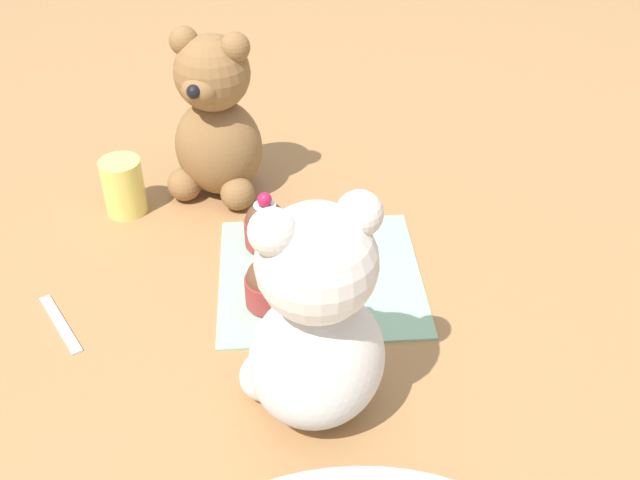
# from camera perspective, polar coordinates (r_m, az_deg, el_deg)

# --- Properties ---
(ground_plane) EXTENTS (4.00, 4.00, 0.00)m
(ground_plane) POSITION_cam_1_polar(r_m,az_deg,el_deg) (0.91, -0.00, -2.81)
(ground_plane) COLOR #9E7042
(knitted_placemat) EXTENTS (0.24, 0.24, 0.01)m
(knitted_placemat) POSITION_cam_1_polar(r_m,az_deg,el_deg) (0.91, -0.00, -2.66)
(knitted_placemat) COLOR #8EBC99
(knitted_placemat) RESTS_ON ground_plane
(teddy_bear_cream) EXTENTS (0.16, 0.15, 0.25)m
(teddy_bear_cream) POSITION_cam_1_polar(r_m,az_deg,el_deg) (0.68, -0.34, -6.47)
(teddy_bear_cream) COLOR silver
(teddy_bear_cream) RESTS_ON ground_plane
(teddy_bear_tan) EXTENTS (0.15, 0.14, 0.24)m
(teddy_bear_tan) POSITION_cam_1_polar(r_m,az_deg,el_deg) (1.02, -7.96, 8.84)
(teddy_bear_tan) COLOR olive
(teddy_bear_tan) RESTS_ON ground_plane
(cupcake_near_cream_bear) EXTENTS (0.06, 0.06, 0.07)m
(cupcake_near_cream_bear) POSITION_cam_1_polar(r_m,az_deg,el_deg) (0.85, -3.95, -3.32)
(cupcake_near_cream_bear) COLOR #993333
(cupcake_near_cream_bear) RESTS_ON knitted_placemat
(cupcake_near_tan_bear) EXTENTS (0.06, 0.06, 0.08)m
(cupcake_near_tan_bear) POSITION_cam_1_polar(r_m,az_deg,el_deg) (0.94, -4.15, 1.14)
(cupcake_near_tan_bear) COLOR #993333
(cupcake_near_tan_bear) RESTS_ON knitted_placemat
(juice_glass) EXTENTS (0.06, 0.06, 0.08)m
(juice_glass) POSITION_cam_1_polar(r_m,az_deg,el_deg) (1.04, -14.75, 3.97)
(juice_glass) COLOR #EADB66
(juice_glass) RESTS_ON ground_plane
(teaspoon) EXTENTS (0.07, 0.10, 0.01)m
(teaspoon) POSITION_cam_1_polar(r_m,az_deg,el_deg) (0.90, -19.19, -5.99)
(teaspoon) COLOR silver
(teaspoon) RESTS_ON ground_plane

